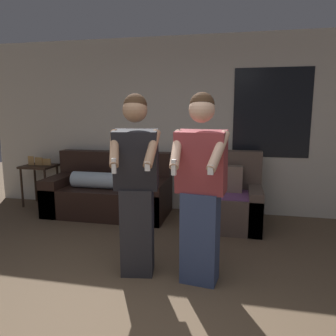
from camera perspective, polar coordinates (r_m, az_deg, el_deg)
name	(u,v)px	position (r m, az deg, el deg)	size (l,w,h in m)	color
wall_back	(187,126)	(5.17, 3.30, 7.36)	(6.70, 0.07, 2.70)	beige
couch	(109,193)	(5.18, -10.20, -4.29)	(1.84, 0.89, 0.94)	black
armchair	(228,201)	(4.65, 10.46, -5.75)	(0.89, 0.83, 1.02)	brown
side_table	(39,171)	(5.90, -21.50, -0.53)	(0.52, 0.45, 0.84)	#332319
person_left	(136,185)	(3.11, -5.53, -2.93)	(0.47, 0.52, 1.74)	#28282D
person_right	(201,189)	(2.96, 5.70, -3.70)	(0.50, 0.51, 1.75)	#384770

